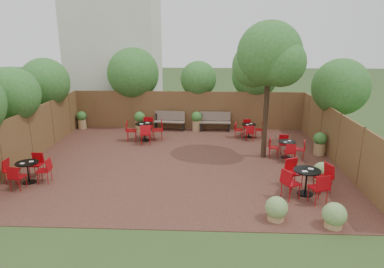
{
  "coord_description": "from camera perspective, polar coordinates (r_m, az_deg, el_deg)",
  "views": [
    {
      "loc": [
        1.0,
        -12.76,
        4.85
      ],
      "look_at": [
        0.39,
        0.5,
        1.0
      ],
      "focal_mm": 32.24,
      "sensor_mm": 36.0,
      "label": 1
    }
  ],
  "objects": [
    {
      "name": "fence_left",
      "position": [
        15.06,
        -25.19,
        -0.22
      ],
      "size": [
        0.08,
        10.0,
        2.0
      ],
      "primitive_type": "cube",
      "color": "brown",
      "rests_on": "ground"
    },
    {
      "name": "low_shrubs",
      "position": [
        10.63,
        19.14,
        -9.9
      ],
      "size": [
        2.67,
        3.65,
        0.67
      ],
      "color": "#A27E51",
      "rests_on": "courtyard_paving"
    },
    {
      "name": "courtyard_tree",
      "position": [
        13.64,
        12.6,
        12.13
      ],
      "size": [
        2.66,
        2.56,
        5.36
      ],
      "rotation": [
        0.0,
        0.0,
        0.3
      ],
      "color": "black",
      "rests_on": "courtyard_paving"
    },
    {
      "name": "park_bench_left",
      "position": [
        18.03,
        -3.71,
        2.25
      ],
      "size": [
        1.62,
        0.63,
        0.98
      ],
      "rotation": [
        0.0,
        0.0,
        -0.08
      ],
      "color": "brown",
      "rests_on": "courtyard_paving"
    },
    {
      "name": "fence_back",
      "position": [
        18.2,
        -0.58,
        3.95
      ],
      "size": [
        12.0,
        0.08,
        2.0
      ],
      "primitive_type": "cube",
      "color": "brown",
      "rests_on": "ground"
    },
    {
      "name": "courtyard_paving",
      "position": [
        13.69,
        -1.74,
        -4.55
      ],
      "size": [
        12.0,
        10.0,
        0.02
      ],
      "primitive_type": "cube",
      "color": "#3E2019",
      "rests_on": "ground"
    },
    {
      "name": "fence_right",
      "position": [
        14.24,
        23.08,
        -0.85
      ],
      "size": [
        0.08,
        10.0,
        2.0
      ],
      "primitive_type": "cube",
      "color": "brown",
      "rests_on": "ground"
    },
    {
      "name": "neighbour_building",
      "position": [
        21.5,
        -12.56,
        13.53
      ],
      "size": [
        5.0,
        4.0,
        8.0
      ],
      "primitive_type": "cube",
      "color": "beige",
      "rests_on": "ground"
    },
    {
      "name": "bistro_tables",
      "position": [
        13.66,
        1.26,
        -2.56
      ],
      "size": [
        10.7,
        7.71,
        0.95
      ],
      "color": "black",
      "rests_on": "courtyard_paving"
    },
    {
      "name": "ground",
      "position": [
        13.69,
        -1.74,
        -4.59
      ],
      "size": [
        80.0,
        80.0,
        0.0
      ],
      "primitive_type": "plane",
      "color": "#354F23",
      "rests_on": "ground"
    },
    {
      "name": "overhang_foliage",
      "position": [
        15.95,
        -7.63,
        8.39
      ],
      "size": [
        15.77,
        10.85,
        2.75
      ],
      "color": "#2A6420",
      "rests_on": "ground"
    },
    {
      "name": "park_bench_right",
      "position": [
        17.93,
        3.88,
        2.15
      ],
      "size": [
        1.58,
        0.53,
        0.97
      ],
      "rotation": [
        0.0,
        0.0,
        -0.02
      ],
      "color": "brown",
      "rests_on": "courtyard_paving"
    },
    {
      "name": "planters",
      "position": [
        17.05,
        -2.31,
        1.55
      ],
      "size": [
        11.82,
        4.19,
        1.02
      ],
      "color": "#A27E51",
      "rests_on": "courtyard_paving"
    }
  ]
}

